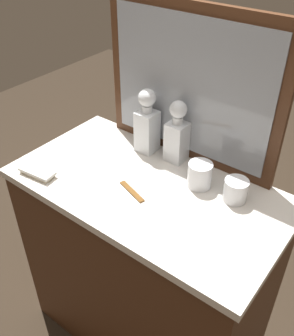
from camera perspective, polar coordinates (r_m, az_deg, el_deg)
ground_plane at (r=2.14m, az=0.00°, el=-22.47°), size 6.00×6.00×0.00m
dresser at (r=1.76m, az=0.00°, el=-14.52°), size 1.04×0.56×0.94m
dresser_mirror at (r=1.46m, az=6.44°, el=11.88°), size 0.74×0.03×0.60m
crystal_decanter_center at (r=1.57m, az=0.00°, el=6.12°), size 0.08×0.08×0.28m
crystal_decanter_far_right at (r=1.51m, az=4.45°, el=4.57°), size 0.08×0.08×0.26m
crystal_tumbler_rear at (r=1.38m, az=12.99°, el=-3.37°), size 0.09×0.09×0.08m
crystal_tumbler_center at (r=1.42m, az=7.82°, el=-1.15°), size 0.09×0.09×0.10m
silver_brush_left at (r=1.53m, az=-15.95°, el=-0.64°), size 0.15×0.08×0.02m
tortoiseshell_comb at (r=1.40m, az=-2.26°, el=-3.50°), size 0.14×0.06×0.01m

